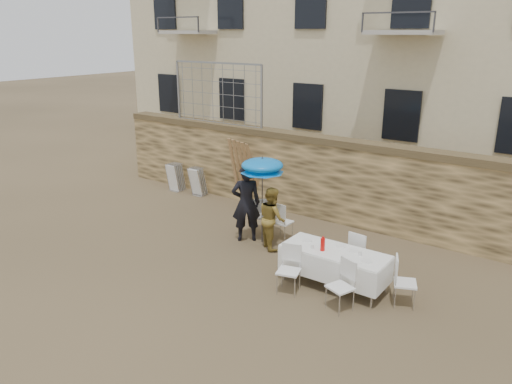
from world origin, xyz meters
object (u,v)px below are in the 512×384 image
Objects in this scene: table_chair_back at (361,253)px; woman_dress at (272,218)px; table_chair_front_left at (289,270)px; umbrella at (262,168)px; man_suit at (246,203)px; couple_chair_right at (283,221)px; table_chair_front_right at (340,286)px; chair_stack_left at (179,176)px; couple_chair_left at (259,215)px; banquet_table at (335,252)px; chair_stack_right at (200,180)px; table_chair_side at (405,282)px; soda_bottle at (323,244)px.

woman_dress is at bearing 4.60° from table_chair_back.
umbrella is at bearing 121.84° from table_chair_front_left.
man_suit is 1.98× the size of couple_chair_right.
table_chair_front_right and table_chair_back have the same top height.
couple_chair_left is at bearing -19.56° from chair_stack_left.
banquet_table is (2.81, -0.86, -0.22)m from man_suit.
man_suit reaches higher than chair_stack_left.
banquet_table is (2.11, -1.41, 0.25)m from couple_chair_right.
woman_dress is at bearing -15.95° from umbrella.
table_chair_front_right is at bearing 142.33° from couple_chair_right.
couple_chair_left reaches higher than chair_stack_right.
man_suit is 1.98× the size of table_chair_side.
chair_stack_right is (-3.69, 1.94, -1.40)m from umbrella.
table_chair_front_left is at bearing -159.16° from table_chair_front_right.
umbrella is 2.06× the size of table_chair_back.
table_chair_front_right is 7.54m from chair_stack_right.
man_suit reaches higher than banquet_table.
table_chair_front_right is (1.10, 0.00, 0.00)m from table_chair_front_left.
chair_stack_right is (-4.04, 2.04, -0.28)m from woman_dress.
banquet_table is at bearing 148.21° from couple_chair_right.
umbrella is at bearing 93.06° from couple_chair_left.
man_suit is 2.07× the size of chair_stack_left.
table_chair_front_left is at bearing -123.69° from soda_bottle.
table_chair_front_right is at bearing -28.90° from chair_stack_right.
banquet_table is at bearing -166.75° from woman_dress.
table_chair_side is (1.60, 0.25, -0.43)m from soda_bottle.
couple_chair_left is at bearing 149.23° from soda_bottle.
couple_chair_left is 1.00× the size of table_chair_front_right.
woman_dress reaches higher than chair_stack_right.
table_chair_back is at bearing 167.19° from couple_chair_right.
soda_bottle is 7.46m from chair_stack_left.
soda_bottle is (2.21, -1.11, -0.96)m from umbrella.
table_chair_side is at bearing 161.47° from couple_chair_right.
umbrella is at bearing 170.49° from table_chair_front_right.
woman_dress is at bearing 151.63° from soda_bottle.
table_chair_front_right is (2.56, -1.61, -0.26)m from woman_dress.
table_chair_front_left is 1.00× the size of table_chair_front_right.
soda_bottle is (2.61, -1.01, -0.04)m from man_suit.
man_suit is 3.71m from table_chair_front_right.
chair_stack_left is at bearing 157.10° from umbrella.
table_chair_back is (0.20, 0.80, -0.25)m from banquet_table.
couple_chair_right is at bearing -20.46° from chair_stack_right.
table_chair_side is (3.81, -0.86, -1.38)m from umbrella.
banquet_table is at bearing 36.87° from soda_bottle.
soda_bottle is 0.28× the size of chair_stack_left.
woman_dress is at bearing 138.05° from man_suit.
table_chair_back and table_chair_side have the same top height.
table_chair_back reaches higher than chair_stack_right.
couple_chair_left is at bearing 167.79° from table_chair_front_right.
table_chair_side is at bearing 127.89° from man_suit.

